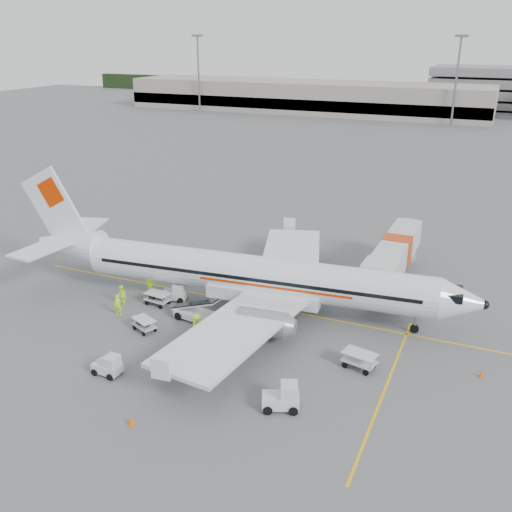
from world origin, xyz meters
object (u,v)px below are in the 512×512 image
object	(u,v)px
belt_loader	(197,305)
tug_aft	(174,292)
jet_bridge	(395,260)
tug_fore	(281,396)
tug_mid	(107,364)
aircraft	(255,250)

from	to	relation	value
belt_loader	tug_aft	bearing A→B (deg)	152.62
jet_bridge	belt_loader	bearing A→B (deg)	-132.13
tug_aft	belt_loader	bearing A→B (deg)	-47.52
belt_loader	tug_fore	distance (m)	13.69
belt_loader	tug_mid	xyz separation A→B (m)	(-1.84, -9.65, -0.64)
belt_loader	tug_mid	size ratio (longest dim) A/B	2.60
jet_bridge	tug_mid	size ratio (longest dim) A/B	8.68
tug_mid	tug_aft	bearing A→B (deg)	101.18
jet_bridge	tug_fore	bearing A→B (deg)	-95.97
aircraft	jet_bridge	world-z (taller)	aircraft
tug_mid	tug_aft	size ratio (longest dim) A/B	0.93
belt_loader	tug_fore	bearing A→B (deg)	-31.33
belt_loader	jet_bridge	bearing A→B (deg)	53.96
tug_mid	tug_aft	xyz separation A→B (m)	(-1.95, 12.23, 0.06)
aircraft	jet_bridge	xyz separation A→B (m)	(9.93, 10.66, -3.22)
aircraft	tug_aft	size ratio (longest dim) A/B	18.52
tug_mid	tug_aft	distance (m)	12.39
jet_bridge	tug_fore	xyz separation A→B (m)	(-2.71, -22.95, -1.37)
aircraft	tug_aft	world-z (taller)	aircraft
aircraft	belt_loader	distance (m)	6.63
aircraft	tug_mid	world-z (taller)	aircraft
belt_loader	tug_fore	xyz separation A→B (m)	(10.76, -8.46, -0.50)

